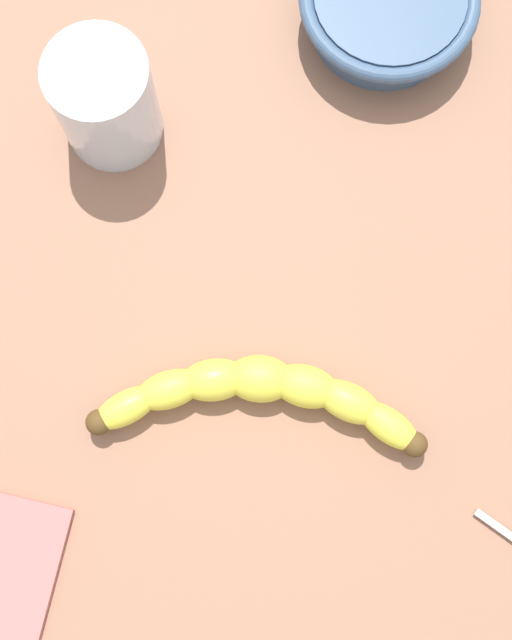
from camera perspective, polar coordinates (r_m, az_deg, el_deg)
wooden_tabletop at (r=66.00cm, az=1.51°, el=3.34°), size 120.00×120.00×3.00cm
banana at (r=61.06cm, az=0.19°, el=-4.90°), size 23.87×7.60×3.36cm
smoothie_glass at (r=65.01cm, az=-9.87°, el=14.00°), size 7.39×7.39×9.12cm
ceramic_bowl at (r=70.62cm, az=8.65°, el=19.74°), size 13.71×13.71×4.19cm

